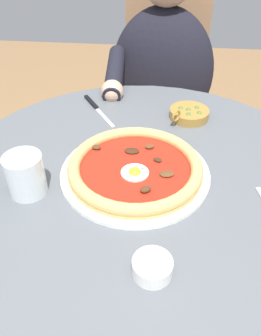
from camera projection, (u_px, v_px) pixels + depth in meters
name	position (u px, v px, depth m)	size (l,w,h in m)	color
ground_plane	(138.00, 334.00, 1.24)	(6.00, 6.00, 0.02)	olive
dining_table	(141.00, 232.00, 0.89)	(0.92, 0.92, 0.74)	#565B60
pizza_on_plate	(135.00, 168.00, 0.76)	(0.33, 0.33, 0.04)	white
water_glass	(26.00, 177.00, 0.70)	(0.08, 0.08, 0.09)	silver
steak_knife	(95.00, 106.00, 1.01)	(0.17, 0.12, 0.01)	silver
ramekin_capers	(152.00, 267.00, 0.56)	(0.07, 0.07, 0.03)	white
olive_pan	(189.00, 114.00, 0.95)	(0.12, 0.11, 0.05)	olive
diner_person	(159.00, 118.00, 1.43)	(0.49, 0.39, 1.12)	#282833
cafe_chair_diner	(162.00, 92.00, 1.51)	(0.41, 0.41, 0.92)	#957050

